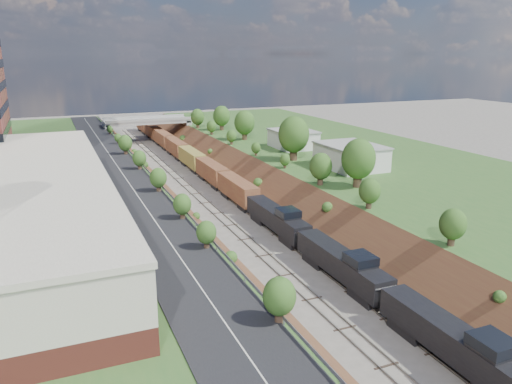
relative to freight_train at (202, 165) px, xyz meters
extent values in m
cube|color=#345D26|center=(-35.60, -16.11, 0.08)|extent=(44.00, 180.00, 5.00)
cube|color=#345D26|center=(30.40, -16.11, 0.08)|extent=(44.00, 180.00, 5.00)
cube|color=brown|center=(-13.60, -16.11, -2.42)|extent=(10.00, 180.00, 10.00)
cube|color=brown|center=(8.40, -16.11, -2.42)|extent=(10.00, 180.00, 10.00)
cube|color=gray|center=(-5.20, -16.11, -2.33)|extent=(1.58, 180.00, 0.18)
cube|color=gray|center=(0.00, -16.11, -2.33)|extent=(1.58, 180.00, 0.18)
cube|color=black|center=(-18.10, -16.11, 2.63)|extent=(8.00, 180.00, 0.10)
cube|color=#99999E|center=(-14.00, -16.11, 3.13)|extent=(0.06, 171.00, 0.30)
cube|color=brown|center=(-30.60, -38.11, 3.68)|extent=(14.00, 62.00, 2.20)
cube|color=beige|center=(-30.60, -38.11, 6.93)|extent=(14.00, 62.00, 4.30)
cube|color=beige|center=(-30.60, -38.11, 9.33)|extent=(14.30, 62.30, 0.50)
cube|color=gray|center=(-14.10, 45.89, 0.68)|extent=(1.50, 8.00, 6.20)
cube|color=gray|center=(8.90, 45.89, 0.68)|extent=(1.50, 8.00, 6.20)
cube|color=gray|center=(-2.60, 45.89, 3.78)|extent=(24.00, 8.00, 1.00)
cube|color=gray|center=(-2.60, 41.89, 4.58)|extent=(24.00, 0.30, 0.80)
cube|color=gray|center=(-2.60, 49.89, 4.58)|extent=(24.00, 0.30, 0.80)
cube|color=silver|center=(20.90, -24.11, 4.58)|extent=(9.00, 12.00, 4.00)
cube|color=silver|center=(20.40, -2.11, 4.38)|extent=(8.00, 10.00, 3.60)
cylinder|color=#473323|center=(14.40, -36.11, 3.89)|extent=(1.30, 1.30, 2.62)
ellipsoid|color=#356022|center=(14.40, -36.11, 7.04)|extent=(5.25, 5.25, 6.30)
cylinder|color=#473323|center=(-14.40, -56.11, 3.19)|extent=(0.66, 0.66, 1.22)
ellipsoid|color=#356022|center=(-14.40, -56.11, 4.66)|extent=(2.45, 2.45, 2.94)
cube|color=black|center=(0.00, -72.10, -0.27)|extent=(2.72, 16.32, 2.51)
cube|color=black|center=(0.00, -75.76, 1.68)|extent=(2.67, 3.10, 0.90)
cube|color=black|center=(0.00, -54.78, -0.27)|extent=(2.72, 16.32, 2.51)
cube|color=black|center=(0.00, -37.46, -0.27)|extent=(2.72, 16.32, 2.51)
cube|color=brown|center=(0.00, 22.79, 0.11)|extent=(2.72, 102.20, 3.26)
camera|label=1|loc=(-29.07, -99.28, 22.57)|focal=35.00mm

